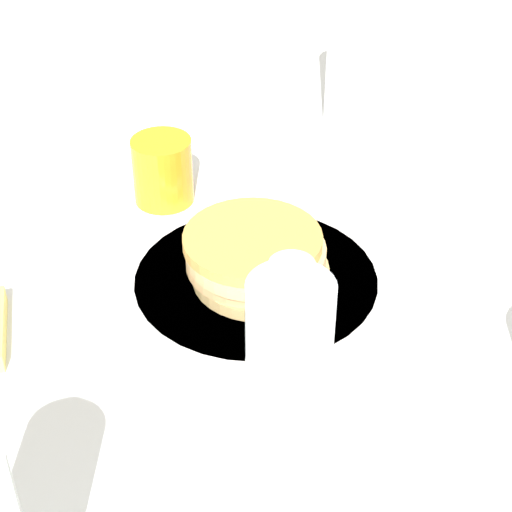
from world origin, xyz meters
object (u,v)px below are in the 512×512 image
at_px(pancake_stack, 256,257).
at_px(water_bottle_near, 354,49).
at_px(juice_glass, 163,171).
at_px(plate, 256,281).
at_px(water_bottle_mid, 288,402).

height_order(pancake_stack, water_bottle_near, water_bottle_near).
bearing_deg(pancake_stack, water_bottle_near, -120.17).
distance_m(juice_glass, water_bottle_near, 0.31).
bearing_deg(plate, juice_glass, -67.15).
distance_m(water_bottle_near, water_bottle_mid, 0.64).
xyz_separation_m(water_bottle_near, water_bottle_mid, (0.22, 0.60, -0.00)).
height_order(juice_glass, water_bottle_near, water_bottle_near).
relative_size(plate, juice_glass, 3.43).
xyz_separation_m(plate, water_bottle_mid, (0.03, 0.27, 0.11)).
bearing_deg(juice_glass, pancake_stack, 112.90).
height_order(juice_glass, water_bottle_mid, water_bottle_mid).
distance_m(plate, juice_glass, 0.21).
bearing_deg(water_bottle_mid, plate, -95.59).
bearing_deg(juice_glass, water_bottle_mid, 96.42).
relative_size(pancake_stack, water_bottle_near, 0.63).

